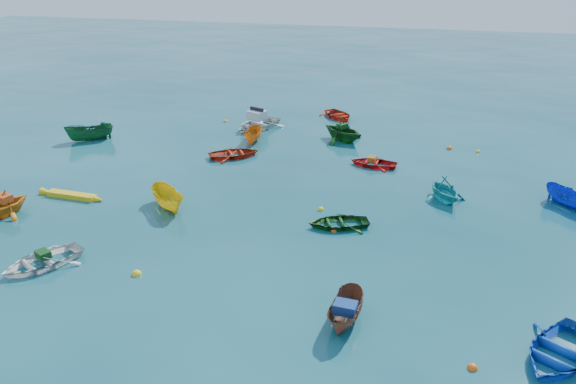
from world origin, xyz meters
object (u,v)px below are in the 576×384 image
(dinghy_white_near, at_px, (43,266))
(dinghy_blue_se, at_px, (558,358))
(kayak_yellow, at_px, (72,198))
(motorboat_white, at_px, (257,128))

(dinghy_white_near, bearing_deg, dinghy_blue_se, 26.45)
(dinghy_white_near, xyz_separation_m, dinghy_blue_se, (19.12, -0.41, 0.00))
(kayak_yellow, height_order, motorboat_white, motorboat_white)
(dinghy_white_near, relative_size, kayak_yellow, 0.92)
(dinghy_white_near, height_order, motorboat_white, motorboat_white)
(dinghy_white_near, distance_m, kayak_yellow, 6.97)
(dinghy_blue_se, bearing_deg, kayak_yellow, -167.65)
(kayak_yellow, bearing_deg, motorboat_white, -18.09)
(dinghy_blue_se, bearing_deg, motorboat_white, 157.91)
(dinghy_white_near, relative_size, motorboat_white, 0.79)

